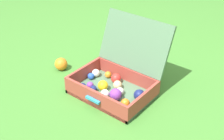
{
  "coord_description": "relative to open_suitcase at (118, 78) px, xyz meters",
  "views": [
    {
      "loc": [
        1.06,
        -1.36,
        1.24
      ],
      "look_at": [
        0.02,
        -0.05,
        0.2
      ],
      "focal_mm": 48.93,
      "sensor_mm": 36.0,
      "label": 1
    }
  ],
  "objects": [
    {
      "name": "open_suitcase",
      "position": [
        0.0,
        0.0,
        0.0
      ],
      "size": [
        0.52,
        0.53,
        0.47
      ],
      "color": "#4C7051",
      "rests_on": "ground"
    },
    {
      "name": "ground_plane",
      "position": [
        -0.02,
        -0.01,
        -0.1
      ],
      "size": [
        16.0,
        16.0,
        0.0
      ],
      "primitive_type": "plane",
      "color": "#3D7A2D"
    },
    {
      "name": "stray_ball_on_grass",
      "position": [
        -0.51,
        -0.05,
        -0.05
      ],
      "size": [
        0.1,
        0.1,
        0.1
      ],
      "primitive_type": "sphere",
      "color": "orange",
      "rests_on": "ground"
    }
  ]
}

